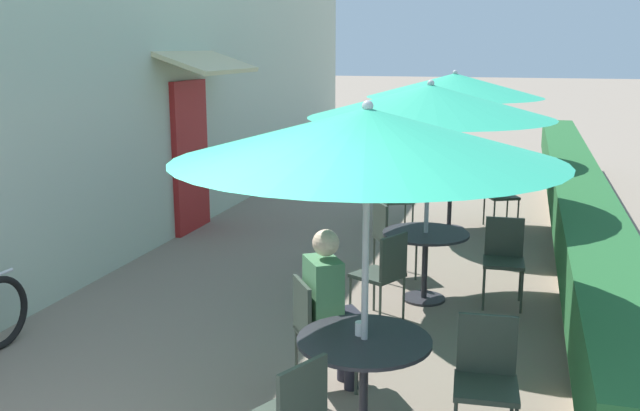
% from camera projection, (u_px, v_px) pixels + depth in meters
% --- Properties ---
extents(cafe_facade_wall, '(0.98, 14.67, 4.20)m').
position_uv_depth(cafe_facade_wall, '(197.00, 79.00, 10.32)').
color(cafe_facade_wall, '#B2C1AD').
rests_on(cafe_facade_wall, ground_plane).
extents(planter_hedge, '(0.60, 13.67, 1.01)m').
position_uv_depth(planter_hedge, '(574.00, 205.00, 9.27)').
color(planter_hedge, tan).
rests_on(planter_hedge, ground_plane).
extents(patio_table_near, '(0.88, 0.88, 0.72)m').
position_uv_depth(patio_table_near, '(364.00, 363.00, 4.62)').
color(patio_table_near, '#28282D').
rests_on(patio_table_near, ground_plane).
extents(patio_umbrella_near, '(2.40, 2.40, 2.24)m').
position_uv_depth(patio_umbrella_near, '(367.00, 135.00, 4.30)').
color(patio_umbrella_near, '#B7B7BC').
rests_on(patio_umbrella_near, ground_plane).
extents(cafe_chair_near_left, '(0.56, 0.56, 0.87)m').
position_uv_depth(cafe_chair_near_left, '(316.00, 325.00, 5.33)').
color(cafe_chair_near_left, '#384238').
rests_on(cafe_chair_near_left, ground_plane).
extents(seated_patron_near_left, '(0.51, 0.49, 1.25)m').
position_uv_depth(seated_patron_near_left, '(330.00, 302.00, 5.32)').
color(seated_patron_near_left, '#23232D').
rests_on(seated_patron_near_left, ground_plane).
extents(cafe_chair_near_back, '(0.43, 0.43, 0.87)m').
position_uv_depth(cafe_chair_near_back, '(486.00, 373.00, 4.55)').
color(cafe_chair_near_back, '#384238').
rests_on(cafe_chair_near_back, ground_plane).
extents(coffee_cup_near, '(0.07, 0.07, 0.09)m').
position_uv_depth(coffee_cup_near, '(360.00, 328.00, 4.64)').
color(coffee_cup_near, white).
rests_on(coffee_cup_near, patio_table_near).
extents(patio_table_mid, '(0.88, 0.88, 0.72)m').
position_uv_depth(patio_table_mid, '(425.00, 248.00, 7.24)').
color(patio_table_mid, '#28282D').
rests_on(patio_table_mid, ground_plane).
extents(patio_umbrella_mid, '(2.40, 2.40, 2.24)m').
position_uv_depth(patio_umbrella_mid, '(430.00, 101.00, 6.91)').
color(patio_umbrella_mid, '#B7B7BC').
rests_on(patio_umbrella_mid, ground_plane).
extents(cafe_chair_mid_left, '(0.54, 0.54, 0.87)m').
position_uv_depth(cafe_chair_mid_left, '(384.00, 270.00, 6.64)').
color(cafe_chair_mid_left, '#384238').
rests_on(cafe_chair_mid_left, ground_plane).
extents(cafe_chair_mid_right, '(0.42, 0.42, 0.87)m').
position_uv_depth(cafe_chair_mid_right, '(504.00, 254.00, 7.15)').
color(cafe_chair_mid_right, '#384238').
rests_on(cafe_chair_mid_right, ground_plane).
extents(cafe_chair_mid_back, '(0.55, 0.55, 0.87)m').
position_uv_depth(cafe_chair_mid_back, '(389.00, 233.00, 7.95)').
color(cafe_chair_mid_back, '#384238').
rests_on(cafe_chair_mid_back, ground_plane).
extents(patio_table_far, '(0.88, 0.88, 0.72)m').
position_uv_depth(patio_table_far, '(450.00, 192.00, 10.05)').
color(patio_table_far, '#28282D').
rests_on(patio_table_far, ground_plane).
extents(patio_umbrella_far, '(2.40, 2.40, 2.24)m').
position_uv_depth(patio_umbrella_far, '(455.00, 85.00, 9.72)').
color(patio_umbrella_far, '#B7B7BC').
rests_on(patio_umbrella_far, ground_plane).
extents(cafe_chair_far_left, '(0.53, 0.53, 0.87)m').
position_uv_depth(cafe_chair_far_left, '(398.00, 197.00, 9.85)').
color(cafe_chair_far_left, '#384238').
rests_on(cafe_chair_far_left, ground_plane).
extents(cafe_chair_far_right, '(0.53, 0.53, 0.87)m').
position_uv_depth(cafe_chair_far_right, '(500.00, 191.00, 10.26)').
color(cafe_chair_far_right, '#384238').
rests_on(cafe_chair_far_right, ground_plane).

